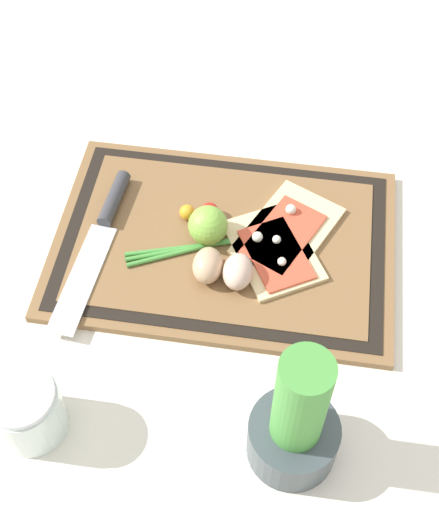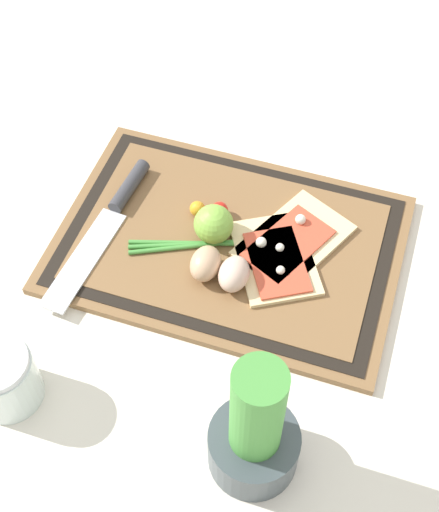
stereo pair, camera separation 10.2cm
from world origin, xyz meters
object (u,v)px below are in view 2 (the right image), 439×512
object	(u,v)px
pizza_slice_far	(275,259)
knife	(115,208)
pizza_slice_near	(293,241)
herb_pot	(255,434)
cherry_tomato_yellow	(197,209)
cherry_tomato_red	(219,210)
egg_brown	(206,264)
sauce_jar	(4,380)
egg_pink	(234,274)
lime	(214,224)

from	to	relation	value
pizza_slice_far	knife	world-z (taller)	pizza_slice_far
pizza_slice_near	herb_pot	bearing A→B (deg)	96.45
pizza_slice_far	cherry_tomato_yellow	world-z (taller)	same
knife	cherry_tomato_red	world-z (taller)	cherry_tomato_red
pizza_slice_near	egg_brown	xyz separation A→B (m)	(0.11, 0.09, 0.02)
cherry_tomato_red	herb_pot	xyz separation A→B (m)	(-0.16, 0.34, 0.05)
knife	sauce_jar	size ratio (longest dim) A/B	3.20
egg_pink	lime	world-z (taller)	lime
pizza_slice_near	cherry_tomato_yellow	size ratio (longest dim) A/B	8.38
lime	cherry_tomato_yellow	bearing A→B (deg)	-42.40
pizza_slice_near	cherry_tomato_red	xyz separation A→B (m)	(0.12, -0.02, 0.01)
pizza_slice_near	herb_pot	size ratio (longest dim) A/B	0.91
lime	pizza_slice_near	bearing A→B (deg)	-167.56
herb_pot	cherry_tomato_yellow	bearing A→B (deg)	-60.56
pizza_slice_near	pizza_slice_far	xyz separation A→B (m)	(0.02, 0.04, 0.00)
knife	sauce_jar	distance (m)	0.32
pizza_slice_far	cherry_tomato_red	bearing A→B (deg)	-27.95
pizza_slice_far	lime	world-z (taller)	lime
pizza_slice_far	sauce_jar	size ratio (longest dim) A/B	2.03
pizza_slice_near	cherry_tomato_yellow	bearing A→B (deg)	-3.41
knife	sauce_jar	world-z (taller)	sauce_jar
pizza_slice_far	sauce_jar	bearing A→B (deg)	48.20
knife	herb_pot	xyz separation A→B (m)	(-0.31, 0.30, 0.05)
egg_brown	sauce_jar	distance (m)	0.31
pizza_slice_near	lime	distance (m)	0.12
knife	lime	distance (m)	0.16
pizza_slice_near	pizza_slice_far	distance (m)	0.04
knife	pizza_slice_far	bearing A→B (deg)	177.18
knife	egg_pink	world-z (taller)	egg_pink
cherry_tomato_yellow	herb_pot	world-z (taller)	herb_pot
lime	cherry_tomato_red	xyz separation A→B (m)	(0.00, -0.04, -0.02)
cherry_tomato_yellow	lime	bearing A→B (deg)	137.60
lime	cherry_tomato_yellow	distance (m)	0.05
pizza_slice_far	egg_brown	distance (m)	0.10
herb_pot	egg_pink	bearing A→B (deg)	-67.05
egg_pink	lime	bearing A→B (deg)	-52.34
pizza_slice_far	egg_pink	world-z (taller)	egg_pink
pizza_slice_far	egg_brown	xyz separation A→B (m)	(0.09, 0.05, 0.02)
knife	lime	world-z (taller)	lime
knife	pizza_slice_near	bearing A→B (deg)	-174.43
cherry_tomato_red	sauce_jar	distance (m)	0.40
pizza_slice_far	knife	bearing A→B (deg)	-2.82
egg_brown	egg_pink	xyz separation A→B (m)	(-0.04, 0.00, 0.00)
knife	cherry_tomato_red	xyz separation A→B (m)	(-0.15, -0.04, 0.01)
pizza_slice_near	egg_pink	bearing A→B (deg)	57.08
pizza_slice_far	herb_pot	size ratio (longest dim) A/B	0.84
egg_brown	cherry_tomato_red	bearing A→B (deg)	-82.33
cherry_tomato_yellow	knife	bearing A→B (deg)	16.54
egg_pink	cherry_tomato_red	xyz separation A→B (m)	(0.06, -0.11, -0.01)
sauce_jar	cherry_tomato_yellow	bearing A→B (deg)	-111.00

